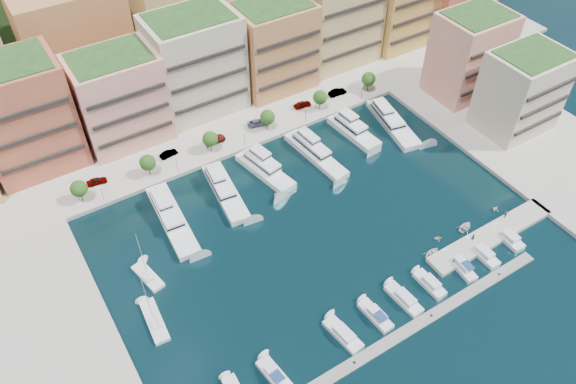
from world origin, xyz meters
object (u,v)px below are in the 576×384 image
(lamppost_2, at_px, (244,136))
(lamppost_3, at_px, (306,112))
(tree_4, at_px, (320,97))
(car_4, at_px, (302,104))
(tender_2, at_px, (465,227))
(cruiser_1, at_px, (274,375))
(car_2, at_px, (215,139))
(sailboat_1, at_px, (155,321))
(tender_1, at_px, (438,238))
(car_5, at_px, (337,92))
(cruiser_6, at_px, (430,284))
(tree_5, at_px, (369,79))
(tender_3, at_px, (495,209))
(cruiser_3, at_px, (343,335))
(yacht_3, at_px, (264,168))
(cruiser_5, at_px, (404,299))
(tender_0, at_px, (433,253))
(lamppost_4, at_px, (362,90))
(lamppost_1, at_px, (176,162))
(person_1, at_px, (505,214))
(car_1, at_px, (169,154))
(yacht_2, at_px, (224,189))
(tree_2, at_px, (210,139))
(yacht_6, at_px, (391,120))
(cruiser_7, at_px, (461,266))
(tree_3, at_px, (268,117))
(yacht_4, at_px, (314,152))
(tree_1, at_px, (148,163))
(car_3, at_px, (258,123))
(cruiser_8, at_px, (482,254))
(yacht_5, at_px, (352,129))
(person_0, at_px, (473,237))
(sailboat_2, at_px, (148,277))
(yacht_1, at_px, (171,216))
(lamppost_0, at_px, (101,191))
(cruiser_9, at_px, (509,238))
(cruiser_4, at_px, (376,316))

(lamppost_2, distance_m, lamppost_3, 18.00)
(tree_4, bearing_deg, car_4, 135.89)
(tender_2, relative_size, car_4, 0.79)
(cruiser_1, relative_size, car_2, 1.36)
(sailboat_1, distance_m, car_4, 71.58)
(tender_1, xyz_separation_m, car_5, (11.68, 52.78, 1.40))
(cruiser_6, bearing_deg, tree_5, 63.08)
(tree_4, bearing_deg, tender_3, -75.76)
(cruiser_3, relative_size, tender_2, 2.26)
(yacht_3, distance_m, cruiser_5, 46.00)
(tender_0, bearing_deg, tree_4, -22.99)
(lamppost_4, height_order, tender_0, lamppost_4)
(lamppost_3, xyz_separation_m, tender_2, (9.23, -48.56, -3.43))
(lamppost_1, xyz_separation_m, person_1, (54.06, -51.20, -1.93))
(car_1, bearing_deg, yacht_2, -167.97)
(lamppost_2, height_order, car_2, lamppost_2)
(tree_2, relative_size, yacht_6, 0.26)
(cruiser_7, height_order, car_5, car_5)
(tree_3, distance_m, tender_0, 53.34)
(yacht_4, bearing_deg, lamppost_2, 137.99)
(tree_1, relative_size, car_4, 1.17)
(tender_3, distance_m, car_3, 61.13)
(lamppost_2, distance_m, tender_0, 52.91)
(car_4, bearing_deg, tree_2, 101.72)
(tree_5, distance_m, car_1, 57.87)
(cruiser_8, bearing_deg, cruiser_7, -179.81)
(lamppost_4, relative_size, cruiser_6, 0.58)
(yacht_2, bearing_deg, tree_3, 34.56)
(yacht_5, relative_size, tender_2, 4.22)
(yacht_3, distance_m, cruiser_8, 52.34)
(tree_2, relative_size, tender_2, 1.48)
(tender_2, xyz_separation_m, car_2, (-33.04, 53.49, 1.38))
(tree_1, relative_size, yacht_5, 0.35)
(lamppost_4, height_order, person_0, lamppost_4)
(cruiser_1, distance_m, sailboat_2, 32.91)
(tree_3, height_order, cruiser_7, tree_3)
(cruiser_3, relative_size, car_1, 1.94)
(yacht_1, bearing_deg, tender_1, -37.63)
(lamppost_0, relative_size, sailboat_2, 0.32)
(lamppost_0, bearing_deg, tree_4, 2.20)
(tree_5, bearing_deg, tender_1, -111.72)
(yacht_3, height_order, cruiser_3, yacht_3)
(lamppost_0, relative_size, yacht_4, 0.20)
(yacht_6, height_order, car_1, yacht_6)
(lamppost_4, height_order, yacht_6, yacht_6)
(tree_4, height_order, yacht_4, tree_4)
(cruiser_9, height_order, car_5, car_5)
(tree_5, bearing_deg, cruiser_8, -104.60)
(tree_2, relative_size, cruiser_4, 0.73)
(cruiser_6, bearing_deg, lamppost_0, 129.83)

